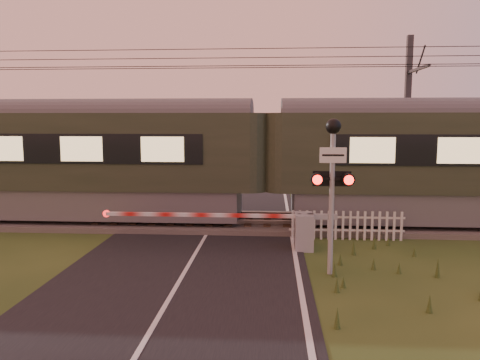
# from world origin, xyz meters

# --- Properties ---
(ground) EXTENTS (160.00, 160.00, 0.00)m
(ground) POSITION_xyz_m (0.00, 0.00, 0.00)
(ground) COLOR #263E17
(ground) RESTS_ON ground
(road) EXTENTS (6.00, 140.00, 0.03)m
(road) POSITION_xyz_m (0.02, -0.23, 0.01)
(road) COLOR black
(road) RESTS_ON ground
(track_bed) EXTENTS (140.00, 3.40, 0.39)m
(track_bed) POSITION_xyz_m (0.00, 6.50, 0.07)
(track_bed) COLOR #47423D
(track_bed) RESTS_ON ground
(overhead_wires) EXTENTS (120.00, 0.62, 0.62)m
(overhead_wires) POSITION_xyz_m (0.00, 6.50, 5.72)
(overhead_wires) COLOR black
(overhead_wires) RESTS_ON ground
(train) EXTENTS (44.10, 3.04, 4.11)m
(train) POSITION_xyz_m (1.90, 6.50, 2.34)
(train) COLOR slate
(train) RESTS_ON ground
(boom_gate) EXTENTS (6.83, 0.80, 1.06)m
(boom_gate) POSITION_xyz_m (2.68, 3.47, 0.58)
(boom_gate) COLOR gray
(boom_gate) RESTS_ON ground
(crossing_signal) EXTENTS (0.95, 0.37, 3.72)m
(crossing_signal) POSITION_xyz_m (3.51, 1.28, 2.56)
(crossing_signal) COLOR gray
(crossing_signal) RESTS_ON ground
(picket_fence) EXTENTS (3.55, 0.08, 0.91)m
(picket_fence) POSITION_xyz_m (4.42, 4.60, 0.46)
(picket_fence) COLOR silver
(picket_fence) RESTS_ON ground
(catenary_mast) EXTENTS (0.22, 2.46, 6.87)m
(catenary_mast) POSITION_xyz_m (7.26, 8.72, 3.58)
(catenary_mast) COLOR #2D2D30
(catenary_mast) RESTS_ON ground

